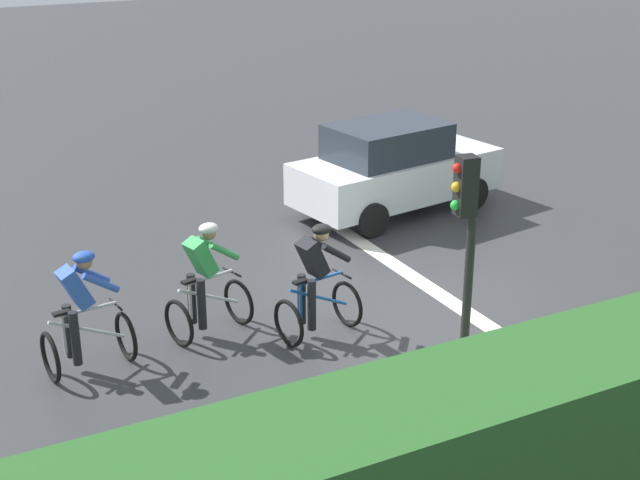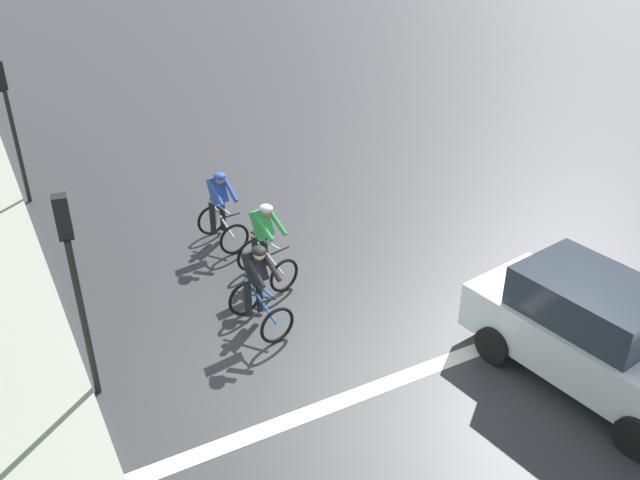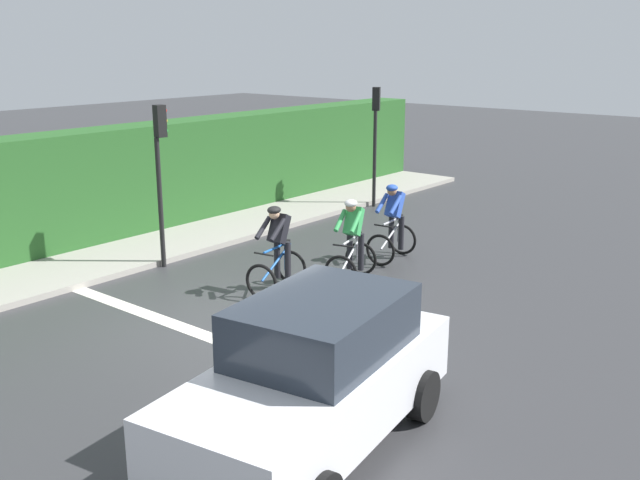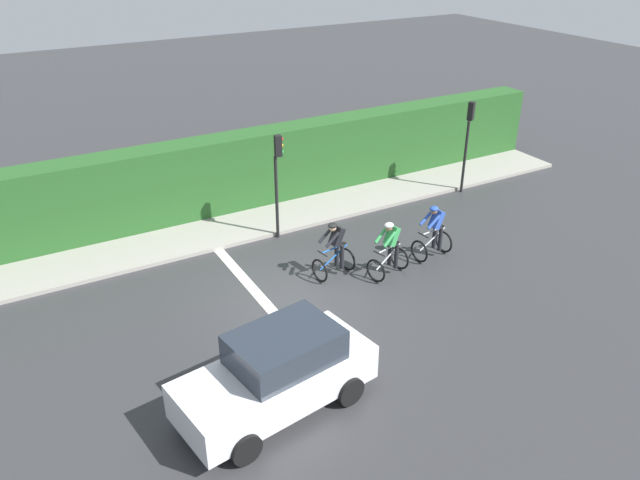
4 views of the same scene
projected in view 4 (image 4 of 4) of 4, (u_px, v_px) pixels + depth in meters
ground_plane at (291, 298)px, 16.54m from camera, size 80.00×80.00×0.00m
sidewalk_kerb at (278, 213)px, 21.13m from camera, size 2.80×23.41×0.12m
stone_wall_low at (267, 198)px, 21.72m from camera, size 0.44×23.41×0.56m
hedge_wall at (262, 168)px, 21.47m from camera, size 1.10×23.41×2.63m
road_marking_stop_line at (267, 305)px, 16.23m from camera, size 7.00×0.30×0.01m
cyclist_lead at (434, 232)px, 18.21m from camera, size 0.80×1.15×1.66m
cyclist_second at (390, 250)px, 17.27m from camera, size 0.93×1.22×1.66m
cyclist_mid at (335, 250)px, 17.24m from camera, size 0.85×1.18×1.66m
car_white at (278, 373)px, 12.50m from camera, size 2.35×4.31×1.76m
traffic_light_near_crossing at (278, 171)px, 18.68m from camera, size 0.23×0.31×3.34m
traffic_light_far_junction at (468, 133)px, 21.94m from camera, size 0.27×0.29×3.34m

